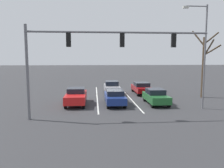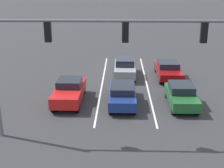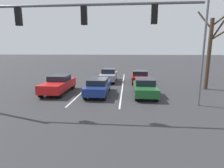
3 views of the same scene
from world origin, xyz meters
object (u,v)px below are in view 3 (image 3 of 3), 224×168
(bare_tree_near, at_px, (210,49))
(street_lamp_left_shoulder, at_px, (202,30))
(car_red_rightlane_front, at_px, (59,84))
(car_gray_midlane_second, at_px, (109,75))
(traffic_signal_gantry, at_px, (44,28))
(car_darkgreen_leftlane_front, at_px, (145,87))
(car_navy_midlane_front, at_px, (98,86))
(car_maroon_leftlane_second, at_px, (140,76))

(bare_tree_near, bearing_deg, street_lamp_left_shoulder, 60.87)
(car_red_rightlane_front, height_order, bare_tree_near, bare_tree_near)
(car_gray_midlane_second, distance_m, traffic_signal_gantry, 11.92)
(car_darkgreen_leftlane_front, height_order, street_lamp_left_shoulder, street_lamp_left_shoulder)
(car_navy_midlane_front, distance_m, car_darkgreen_leftlane_front, 3.90)
(car_red_rightlane_front, relative_size, bare_tree_near, 0.62)
(car_red_rightlane_front, xyz_separation_m, street_lamp_left_shoulder, (-10.73, 2.69, 4.19))
(traffic_signal_gantry, bearing_deg, car_darkgreen_leftlane_front, -143.48)
(car_gray_midlane_second, distance_m, street_lamp_left_shoulder, 11.84)
(car_gray_midlane_second, height_order, traffic_signal_gantry, traffic_signal_gantry)
(car_darkgreen_leftlane_front, xyz_separation_m, street_lamp_left_shoulder, (-3.23, 2.27, 4.25))
(car_navy_midlane_front, height_order, car_gray_midlane_second, car_gray_midlane_second)
(car_navy_midlane_front, distance_m, bare_tree_near, 10.98)
(car_darkgreen_leftlane_front, xyz_separation_m, car_maroon_leftlane_second, (-0.00, -6.17, 0.00))
(car_navy_midlane_front, bearing_deg, car_maroon_leftlane_second, -122.73)
(car_navy_midlane_front, distance_m, traffic_signal_gantry, 6.62)
(car_maroon_leftlane_second, relative_size, bare_tree_near, 0.64)
(car_darkgreen_leftlane_front, bearing_deg, car_red_rightlane_front, -3.21)
(car_gray_midlane_second, bearing_deg, car_maroon_leftlane_second, 176.48)
(bare_tree_near, bearing_deg, car_navy_midlane_front, 16.45)
(street_lamp_left_shoulder, bearing_deg, bare_tree_near, -119.13)
(car_darkgreen_leftlane_front, relative_size, car_red_rightlane_front, 0.89)
(car_maroon_leftlane_second, xyz_separation_m, traffic_signal_gantry, (6.09, 10.67, 4.24))
(car_darkgreen_leftlane_front, height_order, car_gray_midlane_second, car_gray_midlane_second)
(car_maroon_leftlane_second, bearing_deg, bare_tree_near, 153.60)
(car_red_rightlane_front, bearing_deg, car_gray_midlane_second, -122.65)
(street_lamp_left_shoulder, xyz_separation_m, bare_tree_near, (-2.98, -5.35, -1.18))
(car_gray_midlane_second, height_order, bare_tree_near, bare_tree_near)
(bare_tree_near, bearing_deg, car_red_rightlane_front, 10.99)
(traffic_signal_gantry, bearing_deg, car_gray_midlane_second, -102.49)
(car_gray_midlane_second, bearing_deg, car_navy_midlane_front, 87.92)
(car_maroon_leftlane_second, height_order, street_lamp_left_shoulder, street_lamp_left_shoulder)
(car_navy_midlane_front, xyz_separation_m, street_lamp_left_shoulder, (-7.13, 2.37, 4.24))
(traffic_signal_gantry, relative_size, street_lamp_left_shoulder, 1.48)
(street_lamp_left_shoulder, relative_size, bare_tree_near, 1.18)
(car_darkgreen_leftlane_front, distance_m, car_maroon_leftlane_second, 6.17)
(car_darkgreen_leftlane_front, bearing_deg, traffic_signal_gantry, 36.52)
(bare_tree_near, bearing_deg, car_darkgreen_leftlane_front, 26.39)
(car_navy_midlane_front, distance_m, car_gray_midlane_second, 6.30)
(car_maroon_leftlane_second, relative_size, traffic_signal_gantry, 0.37)
(car_darkgreen_leftlane_front, xyz_separation_m, car_red_rightlane_front, (7.50, -0.42, 0.05))
(car_maroon_leftlane_second, xyz_separation_m, street_lamp_left_shoulder, (-3.23, 8.44, 4.24))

